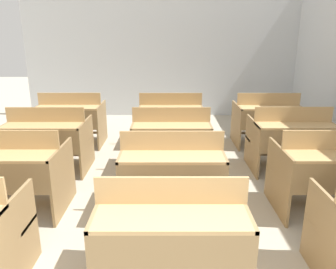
# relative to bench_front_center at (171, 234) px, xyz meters

# --- Properties ---
(wall_back) EXTENTS (6.44, 0.06, 3.10)m
(wall_back) POSITION_rel_bench_front_center_xyz_m (-0.17, 5.82, 1.07)
(wall_back) COLOR silver
(wall_back) RESTS_ON ground_plane
(bench_front_center) EXTENTS (1.09, 0.79, 0.94)m
(bench_front_center) POSITION_rel_bench_front_center_xyz_m (0.00, 0.00, 0.00)
(bench_front_center) COLOR #997A50
(bench_front_center) RESTS_ON ground_plane
(bench_second_left) EXTENTS (1.09, 0.79, 0.94)m
(bench_second_left) POSITION_rel_bench_front_center_xyz_m (-1.72, 1.18, 0.00)
(bench_second_left) COLOR olive
(bench_second_left) RESTS_ON ground_plane
(bench_second_center) EXTENTS (1.09, 0.79, 0.94)m
(bench_second_center) POSITION_rel_bench_front_center_xyz_m (0.02, 1.15, 0.00)
(bench_second_center) COLOR #997A50
(bench_second_center) RESTS_ON ground_plane
(bench_second_right) EXTENTS (1.09, 0.79, 0.94)m
(bench_second_right) POSITION_rel_bench_front_center_xyz_m (1.72, 1.18, 0.00)
(bench_second_right) COLOR olive
(bench_second_right) RESTS_ON ground_plane
(bench_third_left) EXTENTS (1.09, 0.79, 0.94)m
(bench_third_left) POSITION_rel_bench_front_center_xyz_m (-1.73, 2.33, 0.00)
(bench_third_left) COLOR olive
(bench_third_left) RESTS_ON ground_plane
(bench_third_center) EXTENTS (1.09, 0.79, 0.94)m
(bench_third_center) POSITION_rel_bench_front_center_xyz_m (0.02, 2.32, 0.00)
(bench_third_center) COLOR #94764C
(bench_third_center) RESTS_ON ground_plane
(bench_third_right) EXTENTS (1.09, 0.79, 0.94)m
(bench_third_right) POSITION_rel_bench_front_center_xyz_m (1.73, 2.35, 0.00)
(bench_third_right) COLOR #94754B
(bench_third_right) RESTS_ON ground_plane
(bench_back_left) EXTENTS (1.09, 0.79, 0.94)m
(bench_back_left) POSITION_rel_bench_front_center_xyz_m (-1.74, 3.51, 0.00)
(bench_back_left) COLOR #94754B
(bench_back_left) RESTS_ON ground_plane
(bench_back_center) EXTENTS (1.09, 0.79, 0.94)m
(bench_back_center) POSITION_rel_bench_front_center_xyz_m (0.02, 3.50, 0.00)
(bench_back_center) COLOR olive
(bench_back_center) RESTS_ON ground_plane
(bench_back_right) EXTENTS (1.09, 0.79, 0.94)m
(bench_back_right) POSITION_rel_bench_front_center_xyz_m (1.72, 3.49, 0.00)
(bench_back_right) COLOR #96774D
(bench_back_right) RESTS_ON ground_plane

